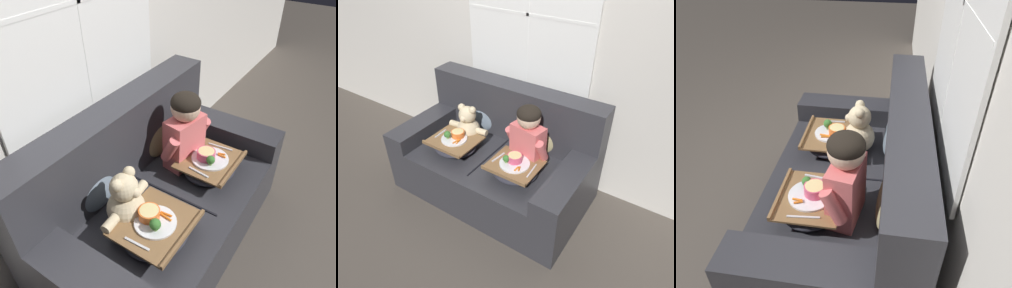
% 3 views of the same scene
% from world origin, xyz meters
% --- Properties ---
extents(ground_plane, '(14.00, 14.00, 0.00)m').
position_xyz_m(ground_plane, '(0.00, 0.00, 0.00)').
color(ground_plane, '#4C443D').
extents(wall_back_with_window, '(8.00, 0.08, 2.60)m').
position_xyz_m(wall_back_with_window, '(0.00, 0.57, 1.31)').
color(wall_back_with_window, beige).
rests_on(wall_back_with_window, ground_plane).
extents(couch, '(1.67, 0.93, 0.94)m').
position_xyz_m(couch, '(0.00, 0.07, 0.33)').
color(couch, '#2D2D33').
rests_on(couch, ground_plane).
extents(throw_pillow_behind_child, '(0.36, 0.17, 0.37)m').
position_xyz_m(throw_pillow_behind_child, '(0.31, 0.28, 0.60)').
color(throw_pillow_behind_child, tan).
rests_on(throw_pillow_behind_child, couch).
extents(throw_pillow_behind_teddy, '(0.33, 0.16, 0.34)m').
position_xyz_m(throw_pillow_behind_teddy, '(-0.31, 0.28, 0.60)').
color(throw_pillow_behind_teddy, slate).
rests_on(throw_pillow_behind_teddy, couch).
extents(child_figure, '(0.39, 0.21, 0.54)m').
position_xyz_m(child_figure, '(0.31, 0.06, 0.73)').
color(child_figure, '#DB6666').
rests_on(child_figure, couch).
extents(teddy_bear, '(0.39, 0.27, 0.36)m').
position_xyz_m(teddy_bear, '(-0.31, 0.05, 0.59)').
color(teddy_bear, beige).
rests_on(teddy_bear, couch).
extents(lap_tray_child, '(0.39, 0.35, 0.19)m').
position_xyz_m(lap_tray_child, '(0.31, -0.14, 0.50)').
color(lap_tray_child, '#2D2D38').
rests_on(lap_tray_child, child_figure).
extents(lap_tray_teddy, '(0.41, 0.36, 0.20)m').
position_xyz_m(lap_tray_teddy, '(-0.31, -0.14, 0.50)').
color(lap_tray_teddy, '#2D2D38').
rests_on(lap_tray_teddy, teddy_bear).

